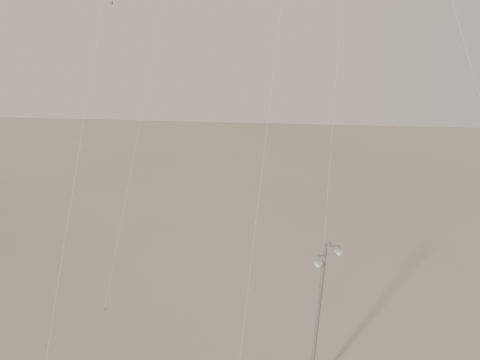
# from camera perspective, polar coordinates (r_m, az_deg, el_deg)

# --- Properties ---
(street_lamp) EXTENTS (1.56, 0.87, 9.36)m
(street_lamp) POSITION_cam_1_polar(r_m,az_deg,el_deg) (26.09, 9.65, -16.14)
(street_lamp) COLOR gray
(street_lamp) RESTS_ON ground
(kite_1) EXTENTS (2.44, 13.28, 27.08)m
(kite_1) POSITION_cam_1_polar(r_m,az_deg,el_deg) (31.09, 4.89, 18.74)
(kite_1) COLOR #2A2423
(kite_1) RESTS_ON ground
(kite_3) EXTENTS (3.20, 7.99, 22.64)m
(kite_3) POSITION_cam_1_polar(r_m,az_deg,el_deg) (24.24, -17.74, 11.42)
(kite_3) COLOR maroon
(kite_3) RESTS_ON ground
(kite_4) EXTENTS (5.79, 14.47, 23.65)m
(kite_4) POSITION_cam_1_polar(r_m,az_deg,el_deg) (34.44, 25.86, 13.90)
(kite_4) COLOR #2A2423
(kite_4) RESTS_ON ground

